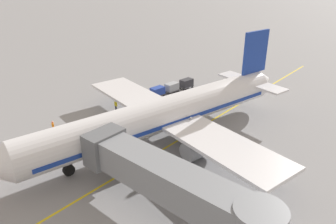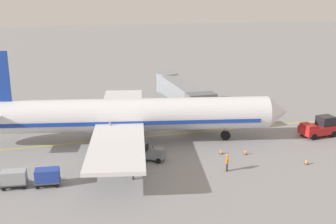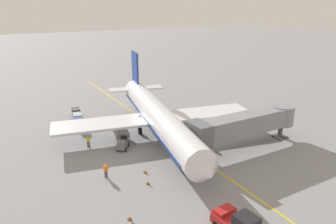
{
  "view_description": "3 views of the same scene",
  "coord_description": "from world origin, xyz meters",
  "views": [
    {
      "loc": [
        -20.03,
        24.39,
        18.15
      ],
      "look_at": [
        0.5,
        0.57,
        3.82
      ],
      "focal_mm": 34.44,
      "sensor_mm": 36.0,
      "label": 1
    },
    {
      "loc": [
        46.49,
        -8.01,
        16.31
      ],
      "look_at": [
        1.28,
        4.96,
        3.23
      ],
      "focal_mm": 44.87,
      "sensor_mm": 36.0,
      "label": 2
    },
    {
      "loc": [
        21.88,
        39.36,
        18.85
      ],
      "look_at": [
        0.32,
        1.47,
        4.1
      ],
      "focal_mm": 34.13,
      "sensor_mm": 36.0,
      "label": 3
    }
  ],
  "objects": [
    {
      "name": "ground_crew_loader",
      "position": [
        12.08,
        7.76,
        0.95
      ],
      "size": [
        0.67,
        0.43,
        1.69
      ],
      "color": "#232328",
      "rests_on": "ground"
    },
    {
      "name": "ground_crew_wing_walker",
      "position": [
        11.44,
        -1.3,
        0.95
      ],
      "size": [
        0.72,
        0.33,
        1.69
      ],
      "color": "#232328",
      "rests_on": "ground"
    },
    {
      "name": "baggage_cart_third_in_train",
      "position": [
        9.7,
        -14.65,
        0.95
      ],
      "size": [
        1.52,
        2.95,
        1.58
      ],
      "color": "#4C4C51",
      "rests_on": "ground"
    },
    {
      "name": "parked_airliner",
      "position": [
        1.32,
        0.05,
        3.19
      ],
      "size": [
        30.43,
        37.11,
        10.63
      ],
      "color": "silver",
      "rests_on": "ground"
    },
    {
      "name": "baggage_tug_lead",
      "position": [
        7.55,
        1.6,
        0.71
      ],
      "size": [
        2.45,
        2.73,
        1.62
      ],
      "color": "slate",
      "rests_on": "ground"
    },
    {
      "name": "ground_plane",
      "position": [
        0.0,
        0.0,
        0.0
      ],
      "size": [
        400.0,
        400.0,
        0.0
      ],
      "primitive_type": "plane",
      "color": "gray"
    },
    {
      "name": "safety_cone_nose_left",
      "position": [
        8.56,
        11.44,
        0.29
      ],
      "size": [
        0.36,
        0.36,
        0.59
      ],
      "color": "black",
      "rests_on": "ground"
    },
    {
      "name": "safety_cone_wing_tip",
      "position": [
        7.74,
        9.01,
        0.29
      ],
      "size": [
        0.36,
        0.36,
        0.59
      ],
      "color": "black",
      "rests_on": "ground"
    },
    {
      "name": "gate_lead_in_line",
      "position": [
        0.0,
        0.0,
        0.0
      ],
      "size": [
        0.24,
        80.0,
        0.01
      ],
      "primitive_type": "cube",
      "color": "gold",
      "rests_on": "ground"
    },
    {
      "name": "baggage_cart_front",
      "position": [
        10.7,
        -8.85,
        0.95
      ],
      "size": [
        1.52,
        2.95,
        1.58
      ],
      "color": "#4C4C51",
      "rests_on": "ground"
    },
    {
      "name": "baggage_cart_second_in_train",
      "position": [
        10.26,
        -11.66,
        0.95
      ],
      "size": [
        1.52,
        2.95,
        1.58
      ],
      "color": "#4C4C51",
      "rests_on": "ground"
    },
    {
      "name": "jet_bridge",
      "position": [
        -7.33,
        9.35,
        3.46
      ],
      "size": [
        17.45,
        3.5,
        4.98
      ],
      "color": "gray",
      "rests_on": "ground"
    }
  ]
}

